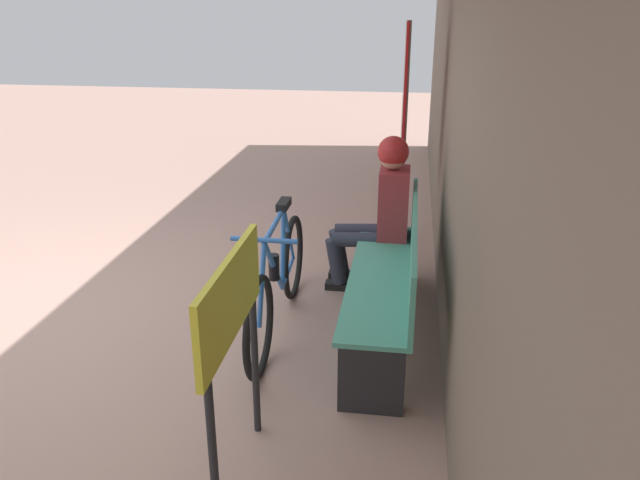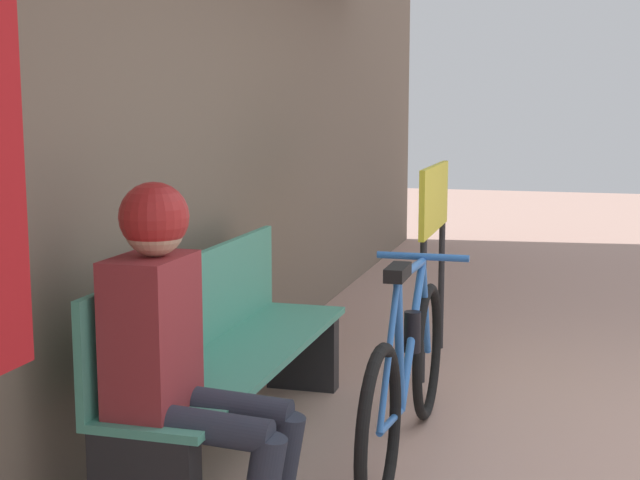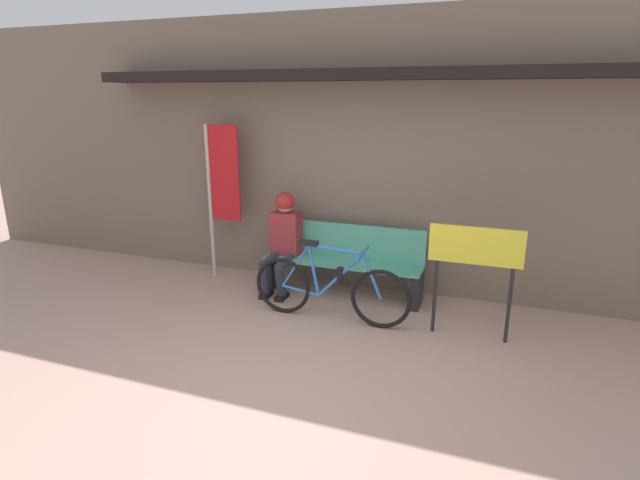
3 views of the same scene
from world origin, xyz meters
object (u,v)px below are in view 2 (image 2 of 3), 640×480
(person_seated, at_px, (177,337))
(signboard, at_px, (434,216))
(bicycle, at_px, (407,377))
(park_bench_near, at_px, (228,359))

(person_seated, xyz_separation_m, signboard, (2.21, -0.52, 0.16))
(bicycle, height_order, signboard, signboard)
(park_bench_near, distance_m, bicycle, 0.74)
(park_bench_near, bearing_deg, bicycle, -83.20)
(park_bench_near, xyz_separation_m, person_seated, (-0.72, -0.11, 0.28))
(bicycle, height_order, person_seated, person_seated)
(person_seated, relative_size, signboard, 1.07)
(bicycle, xyz_separation_m, signboard, (1.40, 0.11, 0.49))
(signboard, bearing_deg, person_seated, 166.79)
(person_seated, distance_m, signboard, 2.27)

